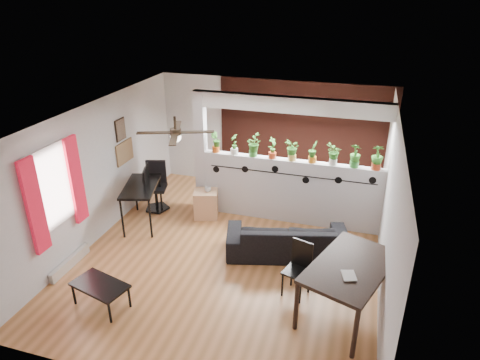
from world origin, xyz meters
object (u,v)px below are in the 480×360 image
object	(u,v)px
potted_plant_2	(253,145)
potted_plant_6	(334,154)
sofa	(287,238)
potted_plant_5	(313,151)
coffee_table	(100,286)
computer_desk	(141,189)
office_chair	(156,189)
folding_chair	(299,263)
potted_plant_7	(355,155)
potted_plant_1	(234,144)
potted_plant_8	(377,157)
cube_shelf	(206,204)
ceiling_fan	(176,134)
potted_plant_3	(273,147)
dining_table	(350,270)
potted_plant_4	(292,149)
potted_plant_0	(216,141)
cup	(208,189)

from	to	relation	value
potted_plant_2	potted_plant_6	bearing A→B (deg)	-0.00
potted_plant_2	sofa	xyz separation A→B (m)	(0.97, -1.19, -1.28)
potted_plant_5	coffee_table	bearing A→B (deg)	-127.92
computer_desk	sofa	bearing A→B (deg)	-4.22
office_chair	folding_chair	world-z (taller)	office_chair
potted_plant_2	potted_plant_7	bearing A→B (deg)	0.00
potted_plant_1	office_chair	size ratio (longest dim) A/B	0.40
potted_plant_8	cube_shelf	size ratio (longest dim) A/B	0.81
ceiling_fan	potted_plant_2	bearing A→B (deg)	65.77
sofa	potted_plant_6	bearing A→B (deg)	-131.69
computer_desk	office_chair	size ratio (longest dim) A/B	1.24
potted_plant_2	office_chair	xyz separation A→B (m)	(-2.07, -0.32, -1.12)
office_chair	ceiling_fan	bearing A→B (deg)	-49.77
potted_plant_3	coffee_table	world-z (taller)	potted_plant_3
potted_plant_2	sofa	distance (m)	2.00
potted_plant_3	potted_plant_6	xyz separation A→B (m)	(1.19, -0.00, -0.01)
potted_plant_3	folding_chair	xyz separation A→B (m)	(0.96, -2.21, -1.04)
coffee_table	potted_plant_7	bearing A→B (deg)	44.66
potted_plant_2	dining_table	xyz separation A→B (m)	(2.12, -2.48, -0.82)
potted_plant_4	office_chair	bearing A→B (deg)	-173.69
office_chair	potted_plant_8	bearing A→B (deg)	4.07
potted_plant_1	computer_desk	xyz separation A→B (m)	(-1.65, -0.97, -0.80)
potted_plant_0	potted_plant_4	distance (m)	1.58
potted_plant_7	cup	size ratio (longest dim) A/B	3.42
dining_table	potted_plant_8	bearing A→B (deg)	84.19
ceiling_fan	potted_plant_7	distance (m)	3.39
potted_plant_0	potted_plant_7	distance (m)	2.77
potted_plant_1	potted_plant_7	xyz separation A→B (m)	(2.37, -0.00, 0.02)
potted_plant_7	coffee_table	world-z (taller)	potted_plant_7
potted_plant_1	cup	bearing A→B (deg)	-144.21
potted_plant_2	office_chair	bearing A→B (deg)	-171.31
potted_plant_2	computer_desk	size ratio (longest dim) A/B	0.34
potted_plant_4	ceiling_fan	bearing A→B (deg)	-131.63
potted_plant_3	potted_plant_2	bearing A→B (deg)	180.00
potted_plant_7	potted_plant_3	bearing A→B (deg)	180.00
cup	coffee_table	bearing A→B (deg)	-101.00
potted_plant_0	potted_plant_4	world-z (taller)	potted_plant_4
cup	office_chair	size ratio (longest dim) A/B	0.13
potted_plant_0	computer_desk	bearing A→B (deg)	-142.41
potted_plant_6	office_chair	xyz separation A→B (m)	(-3.65, -0.32, -1.10)
cube_shelf	office_chair	size ratio (longest dim) A/B	0.56
potted_plant_1	potted_plant_7	world-z (taller)	potted_plant_7
potted_plant_3	cup	xyz separation A→B (m)	(-1.26, -0.34, -0.93)
potted_plant_3	potted_plant_6	bearing A→B (deg)	-0.00
ceiling_fan	computer_desk	world-z (taller)	ceiling_fan
potted_plant_0	office_chair	size ratio (longest dim) A/B	0.40
sofa	computer_desk	distance (m)	3.06
potted_plant_1	cup	world-z (taller)	potted_plant_1
potted_plant_4	potted_plant_3	bearing A→B (deg)	180.00
potted_plant_0	dining_table	size ratio (longest dim) A/B	0.24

